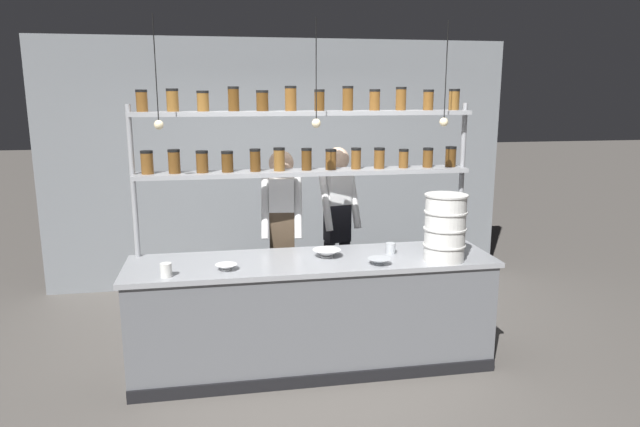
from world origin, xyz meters
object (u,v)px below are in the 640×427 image
object	(u,v)px
chef_left	(282,232)
chef_center	(337,223)
prep_bowl_near_left	(327,253)
prep_bowl_center_front	(226,267)
serving_cup_by_board	(391,248)
spice_shelf_unit	(304,146)
prep_bowl_center_back	(379,262)
container_stack	(445,228)
serving_cup_front	(166,270)

from	to	relation	value
chef_left	chef_center	distance (m)	0.61
chef_left	prep_bowl_near_left	world-z (taller)	chef_left
prep_bowl_near_left	prep_bowl_center_front	size ratio (longest dim) A/B	1.40
chef_left	serving_cup_by_board	size ratio (longest dim) A/B	19.17
chef_left	prep_bowl_near_left	bearing A→B (deg)	-54.59
prep_bowl_near_left	chef_center	bearing A→B (deg)	72.17
spice_shelf_unit	prep_bowl_center_back	xyz separation A→B (m)	(0.50, -0.57, -0.85)
prep_bowl_near_left	serving_cup_by_board	world-z (taller)	serving_cup_by_board
spice_shelf_unit	serving_cup_by_board	world-z (taller)	spice_shelf_unit
spice_shelf_unit	chef_center	distance (m)	1.02
chef_center	container_stack	world-z (taller)	chef_center
prep_bowl_center_back	prep_bowl_near_left	bearing A→B (deg)	142.72
container_stack	prep_bowl_center_back	distance (m)	0.59
chef_left	spice_shelf_unit	bearing A→B (deg)	-52.20
spice_shelf_unit	prep_bowl_center_back	world-z (taller)	spice_shelf_unit
container_stack	prep_bowl_center_front	distance (m)	1.73
prep_bowl_near_left	prep_bowl_center_back	distance (m)	0.46
prep_bowl_center_front	serving_cup_by_board	size ratio (longest dim) A/B	1.83
container_stack	serving_cup_front	size ratio (longest dim) A/B	5.14
prep_bowl_center_back	serving_cup_front	world-z (taller)	serving_cup_front
chef_center	prep_bowl_center_front	bearing A→B (deg)	-148.56
prep_bowl_near_left	prep_bowl_center_back	size ratio (longest dim) A/B	1.27
spice_shelf_unit	serving_cup_front	bearing A→B (deg)	-151.82
prep_bowl_near_left	prep_bowl_center_back	bearing A→B (deg)	-37.28
serving_cup_front	chef_left	bearing A→B (deg)	42.42
container_stack	prep_bowl_center_front	xyz separation A→B (m)	(-1.71, 0.04, -0.25)
chef_left	chef_center	xyz separation A→B (m)	(0.56, 0.24, -0.00)
spice_shelf_unit	container_stack	xyz separation A→B (m)	(1.04, -0.55, -0.61)
chef_left	serving_cup_by_board	distance (m)	1.01
serving_cup_front	serving_cup_by_board	distance (m)	1.81
container_stack	prep_bowl_near_left	world-z (taller)	container_stack
chef_left	serving_cup_by_board	xyz separation A→B (m)	(0.84, -0.56, -0.04)
container_stack	serving_cup_front	world-z (taller)	container_stack
chef_left	prep_bowl_center_front	xyz separation A→B (m)	(-0.51, -0.78, -0.07)
spice_shelf_unit	chef_left	distance (m)	0.85
prep_bowl_center_back	serving_cup_by_board	distance (m)	0.34
serving_cup_by_board	prep_bowl_center_back	bearing A→B (deg)	-122.43
serving_cup_by_board	chef_left	bearing A→B (deg)	146.21
container_stack	prep_bowl_near_left	size ratio (longest dim) A/B	2.30
container_stack	chef_left	bearing A→B (deg)	145.67
spice_shelf_unit	container_stack	size ratio (longest dim) A/B	5.30
container_stack	prep_bowl_center_front	world-z (taller)	container_stack
prep_bowl_near_left	prep_bowl_center_back	xyz separation A→B (m)	(0.36, -0.28, -0.01)
container_stack	prep_bowl_center_back	bearing A→B (deg)	-177.40
chef_left	prep_bowl_near_left	distance (m)	0.64
chef_center	prep_bowl_near_left	distance (m)	0.85
prep_bowl_center_back	serving_cup_by_board	size ratio (longest dim) A/B	2.02
spice_shelf_unit	prep_bowl_center_front	distance (m)	1.20
spice_shelf_unit	chef_left	world-z (taller)	spice_shelf_unit
serving_cup_front	serving_cup_by_board	world-z (taller)	serving_cup_front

